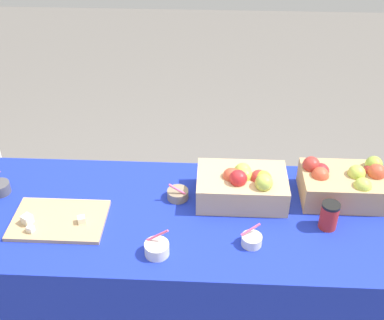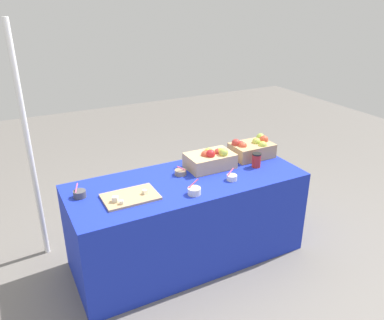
{
  "view_description": "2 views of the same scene",
  "coord_description": "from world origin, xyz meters",
  "views": [
    {
      "loc": [
        0.14,
        -1.61,
        2.16
      ],
      "look_at": [
        0.06,
        0.06,
        0.98
      ],
      "focal_mm": 45.88,
      "sensor_mm": 36.0,
      "label": 1
    },
    {
      "loc": [
        -1.24,
        -2.46,
        2.1
      ],
      "look_at": [
        0.04,
        -0.0,
        0.9
      ],
      "focal_mm": 35.96,
      "sensor_mm": 36.0,
      "label": 2
    }
  ],
  "objects": [
    {
      "name": "ground_plane",
      "position": [
        0.0,
        0.0,
        0.0
      ],
      "size": [
        10.0,
        10.0,
        0.0
      ],
      "primitive_type": "plane",
      "color": "slate"
    },
    {
      "name": "table",
      "position": [
        0.0,
        0.0,
        0.37
      ],
      "size": [
        1.9,
        0.76,
        0.74
      ],
      "primitive_type": "cube",
      "color": "#192DB7",
      "rests_on": "ground_plane"
    },
    {
      "name": "apple_crate_left",
      "position": [
        0.73,
        0.15,
        0.82
      ],
      "size": [
        0.37,
        0.25,
        0.18
      ],
      "color": "tan",
      "rests_on": "table"
    },
    {
      "name": "apple_crate_middle",
      "position": [
        0.28,
        0.12,
        0.82
      ],
      "size": [
        0.4,
        0.26,
        0.18
      ],
      "color": "tan",
      "rests_on": "table"
    },
    {
      "name": "cutting_board_front",
      "position": [
        -0.51,
        -0.08,
        0.75
      ],
      "size": [
        0.4,
        0.26,
        0.06
      ],
      "color": "tan",
      "rests_on": "table"
    },
    {
      "name": "sample_bowl_near",
      "position": [
        -0.06,
        -0.24,
        0.77
      ],
      "size": [
        0.1,
        0.1,
        0.11
      ],
      "color": "silver",
      "rests_on": "table"
    },
    {
      "name": "sample_bowl_mid",
      "position": [
        0.31,
        -0.17,
        0.76
      ],
      "size": [
        0.09,
        0.08,
        0.09
      ],
      "color": "silver",
      "rests_on": "table"
    },
    {
      "name": "sample_bowl_far",
      "position": [
        -0.01,
        0.11,
        0.76
      ],
      "size": [
        0.1,
        0.1,
        0.09
      ],
      "color": "gray",
      "rests_on": "table"
    },
    {
      "name": "sample_bowl_extra",
      "position": [
        -0.83,
        0.1,
        0.77
      ],
      "size": [
        0.09,
        0.09,
        0.1
      ],
      "color": "#4C4C51",
      "rests_on": "table"
    },
    {
      "name": "coffee_cup",
      "position": [
        0.64,
        -0.05,
        0.8
      ],
      "size": [
        0.08,
        0.08,
        0.12
      ],
      "color": "red",
      "rests_on": "table"
    }
  ]
}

